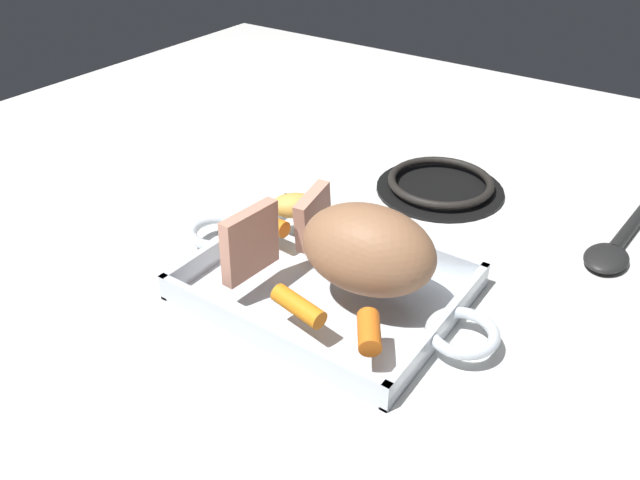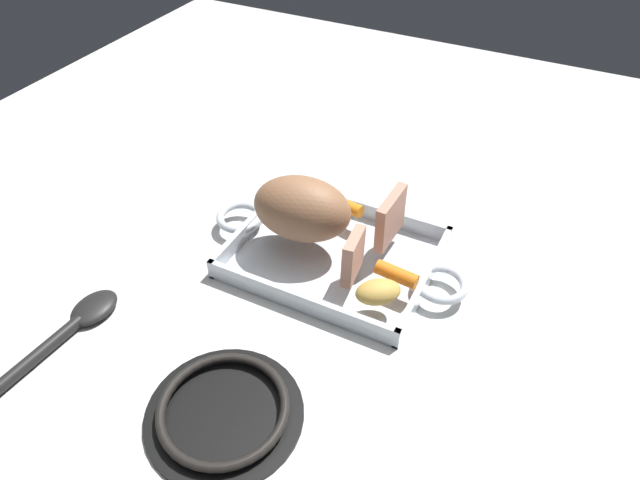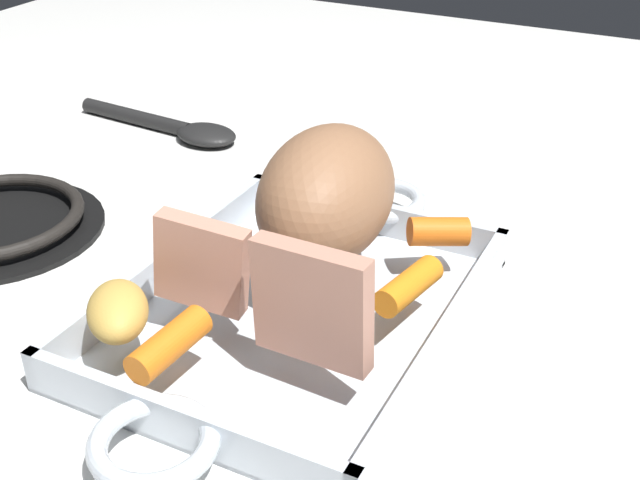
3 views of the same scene
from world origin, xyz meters
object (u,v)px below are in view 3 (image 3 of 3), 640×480
(roasting_dish, at_px, (294,308))
(roast_slice_outer, at_px, (312,305))
(roast_slice_thick, at_px, (202,264))
(serving_spoon, at_px, (177,127))
(pork_roast, at_px, (324,193))
(baby_carrot_long, at_px, (438,232))
(baby_carrot_center_right, at_px, (169,344))
(baby_carrot_southwest, at_px, (409,286))
(potato_halved, at_px, (118,311))

(roasting_dish, bearing_deg, roast_slice_outer, -143.91)
(roast_slice_thick, xyz_separation_m, serving_spoon, (0.30, 0.24, -0.05))
(roasting_dish, xyz_separation_m, pork_roast, (0.05, 0.00, 0.07))
(roasting_dish, bearing_deg, baby_carrot_long, -36.18)
(serving_spoon, bearing_deg, pork_roast, -30.81)
(roasting_dish, xyz_separation_m, baby_carrot_long, (0.10, -0.07, 0.03))
(roast_slice_thick, bearing_deg, baby_carrot_long, -38.03)
(baby_carrot_center_right, distance_m, baby_carrot_long, 0.23)
(roast_slice_outer, bearing_deg, baby_carrot_center_right, 117.95)
(pork_roast, bearing_deg, roasting_dish, -177.31)
(roast_slice_outer, distance_m, serving_spoon, 0.46)
(roast_slice_outer, relative_size, baby_carrot_southwest, 1.24)
(roast_slice_outer, height_order, baby_carrot_center_right, roast_slice_outer)
(pork_roast, distance_m, potato_halved, 0.17)
(serving_spoon, bearing_deg, roast_slice_outer, -39.27)
(roast_slice_thick, bearing_deg, baby_carrot_southwest, -60.68)
(baby_carrot_southwest, relative_size, potato_halved, 1.01)
(baby_carrot_center_right, xyz_separation_m, potato_halved, (0.01, 0.05, 0.00))
(roast_slice_thick, height_order, baby_carrot_southwest, roast_slice_thick)
(roast_slice_outer, bearing_deg, serving_spoon, 46.10)
(baby_carrot_long, bearing_deg, roasting_dish, 143.82)
(pork_roast, bearing_deg, serving_spoon, 54.56)
(roasting_dish, distance_m, roast_slice_outer, 0.10)
(baby_carrot_center_right, height_order, potato_halved, potato_halved)
(potato_halved, bearing_deg, baby_carrot_center_right, -100.57)
(baby_carrot_southwest, height_order, serving_spoon, baby_carrot_southwest)
(pork_roast, bearing_deg, potato_halved, 154.45)
(pork_roast, height_order, potato_halved, pork_roast)
(roast_slice_outer, relative_size, baby_carrot_long, 1.70)
(roasting_dish, relative_size, pork_roast, 2.78)
(baby_carrot_center_right, xyz_separation_m, baby_carrot_southwest, (0.13, -0.11, -0.00))
(baby_carrot_center_right, xyz_separation_m, baby_carrot_long, (0.21, -0.10, 0.00))
(pork_roast, relative_size, baby_carrot_southwest, 2.35)
(roasting_dish, xyz_separation_m, serving_spoon, (0.25, 0.28, -0.00))
(serving_spoon, bearing_deg, potato_halved, -54.85)
(serving_spoon, bearing_deg, roasting_dish, -37.09)
(roast_slice_outer, relative_size, baby_carrot_center_right, 1.28)
(pork_roast, height_order, roast_slice_thick, pork_roast)
(roast_slice_thick, relative_size, potato_halved, 1.04)
(serving_spoon, bearing_deg, baby_carrot_southwest, -28.03)
(roast_slice_outer, bearing_deg, baby_carrot_long, -8.15)
(pork_roast, bearing_deg, baby_carrot_southwest, -111.73)
(pork_roast, bearing_deg, roast_slice_outer, -156.77)
(baby_carrot_southwest, bearing_deg, baby_carrot_center_right, 139.88)
(roast_slice_thick, bearing_deg, potato_halved, 147.84)
(roast_slice_outer, bearing_deg, roast_slice_thick, 78.79)
(roast_slice_thick, height_order, potato_halved, roast_slice_thick)
(baby_carrot_center_right, distance_m, baby_carrot_southwest, 0.17)
(baby_carrot_long, bearing_deg, serving_spoon, 66.78)
(baby_carrot_center_right, height_order, baby_carrot_long, baby_carrot_long)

